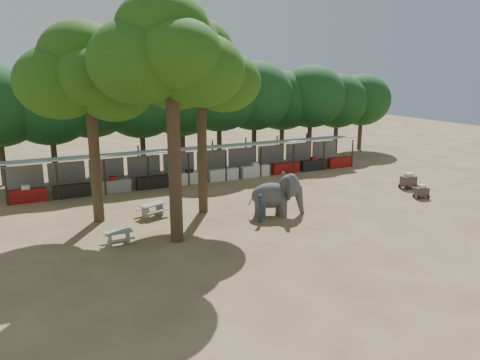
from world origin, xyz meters
name	(u,v)px	position (x,y,z in m)	size (l,w,h in m)	color
ground	(299,235)	(0.00, 0.00, 0.00)	(100.00, 100.00, 0.00)	brown
vendor_stalls	(202,165)	(0.00, 13.84, 1.18)	(28.00, 2.99, 2.80)	#94969B
yard_tree_left	(85,74)	(-9.13, 7.19, 8.20)	(7.10, 6.90, 11.02)	#332316
yard_tree_center	(167,53)	(-6.13, 2.19, 9.21)	(7.10, 6.90, 12.04)	#332316
yard_tree_back	(197,68)	(-3.13, 6.19, 8.54)	(7.10, 6.90, 11.36)	#332316
backdrop_trees	(179,104)	(0.00, 19.00, 5.51)	(46.46, 5.95, 8.33)	#332316
elephant	(277,195)	(0.74, 3.52, 1.25)	(3.37, 2.50, 2.50)	#403D3D
handler	(260,208)	(-0.77, 2.82, 0.81)	(0.58, 0.39, 1.62)	#26384C
picnic_table_near	(119,236)	(-8.74, 2.86, 0.44)	(1.39, 1.26, 0.67)	gray
picnic_table_far	(152,208)	(-6.01, 6.51, 0.50)	(1.92, 1.83, 0.77)	gray
cart_front	(422,191)	(11.33, 2.47, 0.46)	(1.07, 0.83, 0.93)	#3B2E26
cart_back	(408,181)	(12.48, 4.79, 0.56)	(1.21, 0.83, 1.14)	#3B2E26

